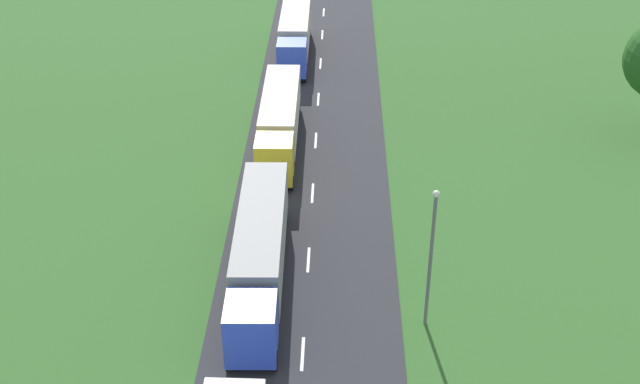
# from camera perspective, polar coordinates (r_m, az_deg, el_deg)

# --- Properties ---
(truck_second) EXTENTS (2.77, 14.33, 3.69)m
(truck_second) POSITION_cam_1_polar(r_m,az_deg,el_deg) (43.74, -4.27, -4.18)
(truck_second) COLOR blue
(truck_second) RESTS_ON road
(truck_third) EXTENTS (2.58, 13.24, 3.51)m
(truck_third) POSITION_cam_1_polar(r_m,az_deg,el_deg) (57.49, -2.88, 5.10)
(truck_third) COLOR yellow
(truck_third) RESTS_ON road
(truck_fourth) EXTENTS (2.56, 12.43, 3.63)m
(truck_fourth) POSITION_cam_1_polar(r_m,az_deg,el_deg) (73.10, -1.79, 11.08)
(truck_fourth) COLOR blue
(truck_fourth) RESTS_ON road
(lamppost_second) EXTENTS (0.36, 0.36, 8.00)m
(lamppost_second) POSITION_cam_1_polar(r_m,az_deg,el_deg) (39.97, 7.82, -4.23)
(lamppost_second) COLOR slate
(lamppost_second) RESTS_ON ground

